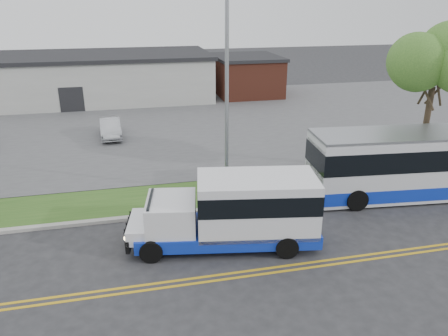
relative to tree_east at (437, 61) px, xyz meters
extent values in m
plane|color=#28282B|center=(-14.00, -3.00, -6.20)|extent=(140.00, 140.00, 0.00)
cube|color=gold|center=(-14.00, -6.85, -6.20)|extent=(70.00, 0.12, 0.01)
cube|color=gold|center=(-14.00, -7.15, -6.20)|extent=(70.00, 0.12, 0.01)
cube|color=#9E9B93|center=(-14.00, -1.90, -6.13)|extent=(80.00, 0.30, 0.15)
cube|color=#2B521B|center=(-14.00, -0.10, -6.15)|extent=(80.00, 3.30, 0.10)
cube|color=#4C4C4F|center=(-14.00, 14.00, -6.15)|extent=(80.00, 25.00, 0.10)
cube|color=#9E9E99|center=(-20.00, 24.00, -4.20)|extent=(25.00, 10.00, 4.00)
cube|color=black|center=(-20.00, 24.00, -2.03)|extent=(25.40, 10.40, 0.35)
cube|color=black|center=(-20.00, 19.05, -5.10)|extent=(2.00, 0.15, 2.20)
cube|color=brown|center=(-3.50, 23.00, -4.40)|extent=(6.00, 7.00, 3.60)
cube|color=black|center=(-3.50, 23.00, -2.45)|extent=(6.30, 7.30, 0.30)
cylinder|color=#33231B|center=(0.00, 0.00, -3.72)|extent=(0.32, 0.32, 4.76)
ellipsoid|color=#366322|center=(0.00, 0.00, 0.02)|extent=(5.20, 5.20, 4.42)
cylinder|color=gray|center=(-11.00, -0.20, -1.35)|extent=(0.18, 0.18, 9.50)
cube|color=#0F2CAA|center=(-12.06, -4.85, -5.64)|extent=(7.31, 3.51, 0.52)
cube|color=silver|center=(-10.94, -5.04, -4.45)|extent=(4.87, 3.10, 2.16)
cube|color=black|center=(-10.94, -5.04, -4.09)|extent=(4.90, 3.14, 0.77)
cube|color=silver|center=(-14.20, -4.48, -4.81)|extent=(2.20, 2.50, 1.24)
cube|color=black|center=(-14.96, -4.35, -4.61)|extent=(0.43, 1.95, 0.93)
cube|color=silver|center=(-15.31, -4.29, -5.33)|extent=(1.37, 2.26, 0.57)
cube|color=black|center=(-15.77, -4.22, -5.64)|extent=(0.51, 2.11, 0.52)
sphere|color=#FFD88C|center=(-15.95, -4.97, -5.38)|extent=(0.24, 0.24, 0.21)
sphere|color=#FFD88C|center=(-15.69, -3.45, -5.38)|extent=(0.24, 0.24, 0.21)
cylinder|color=black|center=(-15.09, -5.46, -5.77)|extent=(0.90, 0.43, 0.87)
cylinder|color=black|center=(-14.72, -3.27, -5.77)|extent=(0.90, 0.43, 0.87)
cylinder|color=black|center=(-10.12, -6.31, -5.77)|extent=(0.90, 0.43, 0.87)
cylinder|color=black|center=(-9.74, -4.11, -5.77)|extent=(0.90, 0.43, 0.87)
cube|color=silver|center=(-1.34, -2.40, -4.56)|extent=(11.87, 3.71, 3.08)
cube|color=#0F2CAA|center=(-1.34, -2.40, -5.62)|extent=(11.89, 3.74, 0.64)
cube|color=black|center=(-1.34, -2.40, -3.98)|extent=(11.91, 3.76, 1.01)
cube|color=black|center=(-7.10, -1.87, -4.19)|extent=(0.33, 2.44, 1.70)
cube|color=black|center=(-7.17, -1.86, -5.73)|extent=(0.37, 2.65, 0.53)
cube|color=gray|center=(-1.34, -2.40, -3.00)|extent=(11.87, 3.71, 0.13)
cylinder|color=black|center=(-5.58, -3.27, -5.70)|extent=(1.05, 0.43, 1.02)
cylinder|color=black|center=(-5.35, -0.77, -5.70)|extent=(1.05, 0.43, 1.02)
imported|color=#A0A2A7|center=(-16.74, 10.78, -5.46)|extent=(1.59, 4.01, 1.30)
camera|label=1|loc=(-15.59, -19.58, 2.92)|focal=35.00mm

